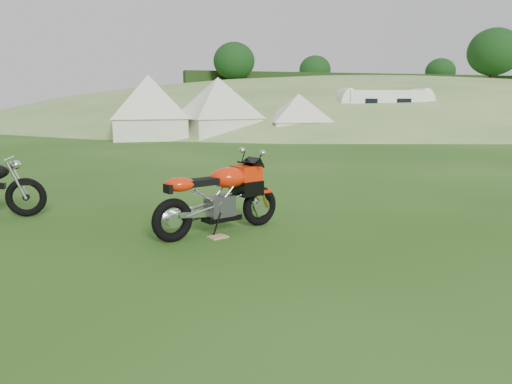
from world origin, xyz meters
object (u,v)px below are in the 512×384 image
object	(u,v)px
tent_right	(298,114)
tent_left	(149,109)
caravan	(383,112)
plywood_board	(218,237)
tent_mid	(218,109)
sport_motorcycle	(218,192)

from	to	relation	value
tent_right	tent_left	bearing A→B (deg)	175.75
tent_left	caravan	bearing A→B (deg)	2.91
plywood_board	tent_left	size ratio (longest dim) A/B	0.07
plywood_board	tent_mid	bearing A→B (deg)	76.79
plywood_board	caravan	distance (m)	21.81
tent_mid	caravan	distance (m)	9.12
sport_motorcycle	tent_left	size ratio (longest dim) A/B	0.60
plywood_board	tent_left	xyz separation A→B (m)	(0.82, 17.55, 1.40)
tent_left	tent_right	distance (m)	7.05
plywood_board	caravan	size ratio (longest dim) A/B	0.05
sport_motorcycle	tent_mid	world-z (taller)	tent_mid
tent_left	caravan	size ratio (longest dim) A/B	0.65
sport_motorcycle	tent_right	world-z (taller)	tent_right
sport_motorcycle	tent_left	distance (m)	17.35
tent_mid	tent_right	xyz separation A→B (m)	(3.66, -1.17, -0.24)
tent_left	tent_mid	distance (m)	3.23
sport_motorcycle	caravan	xyz separation A→B (m)	(13.06, 17.14, 0.60)
plywood_board	tent_right	size ratio (longest dim) A/B	0.09
sport_motorcycle	tent_left	world-z (taller)	tent_left
tent_right	caravan	distance (m)	5.64
caravan	plywood_board	bearing A→B (deg)	-113.62
sport_motorcycle	caravan	size ratio (longest dim) A/B	0.39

